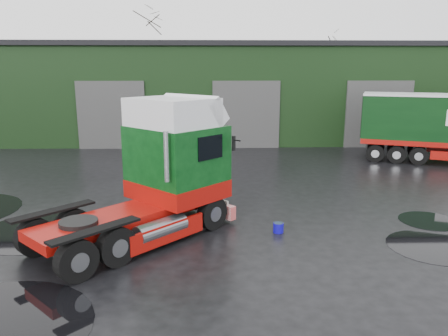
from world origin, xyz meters
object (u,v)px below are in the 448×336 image
Objects in this scene: hero_tractor at (128,173)px; wash_bucket at (278,228)px; tree_back_a at (148,67)px; tree_back_b at (317,78)px; warehouse at (240,90)px.

wash_bucket is at bearing 51.34° from hero_tractor.
hero_tractor is 0.67× the size of tree_back_a.
hero_tractor is 20.89× the size of wash_bucket.
tree_back_a is at bearing 180.00° from tree_back_b.
warehouse is 4.32× the size of tree_back_b.
hero_tractor is (-4.40, -20.49, -1.17)m from warehouse.
hero_tractor is 32.96m from tree_back_b.
tree_back_b is (16.00, 0.00, -1.00)m from tree_back_a.
warehouse is at bearing -128.66° from tree_back_b.
tree_back_a is (-7.87, 29.94, 4.61)m from wash_bucket.
hero_tractor is 0.85× the size of tree_back_b.
wash_bucket is (4.26, 0.55, -1.84)m from hero_tractor.
wash_bucket is 0.04× the size of tree_back_b.
tree_back_b reaches higher than hero_tractor.
wash_bucket is at bearing -90.39° from warehouse.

